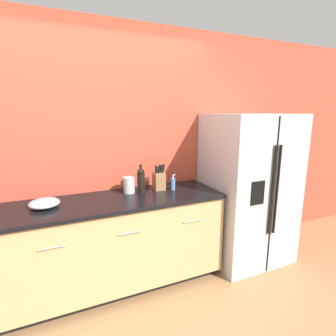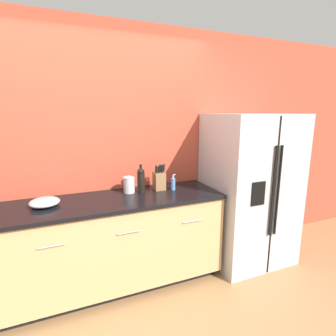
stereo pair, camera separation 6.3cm
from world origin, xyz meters
TOP-DOWN VIEW (x-y plane):
  - wall_back at (0.00, 1.31)m, footprint 10.00×0.05m
  - counter_unit at (-0.14, 0.97)m, footprint 2.59×0.64m
  - refrigerator at (1.66, 0.90)m, footprint 0.93×0.78m
  - knife_block at (0.62, 1.07)m, footprint 0.13×0.11m
  - wine_bottle at (0.41, 1.04)m, footprint 0.08×0.08m
  - soap_dispenser at (0.75, 1.01)m, footprint 0.05×0.05m
  - steel_canister at (0.30, 1.10)m, footprint 0.12×0.12m
  - mixing_bowl at (-0.48, 0.99)m, footprint 0.25×0.25m

SIDE VIEW (x-z plane):
  - counter_unit at x=-0.14m, z-range 0.01..0.93m
  - refrigerator at x=1.66m, z-range 0.00..1.71m
  - mixing_bowl at x=-0.48m, z-range 0.92..1.00m
  - soap_dispenser at x=0.75m, z-range 0.91..1.07m
  - steel_canister at x=0.30m, z-range 0.92..1.09m
  - knife_block at x=0.62m, z-range 0.89..1.16m
  - wine_bottle at x=0.41m, z-range 0.91..1.20m
  - wall_back at x=0.00m, z-range 0.00..2.60m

